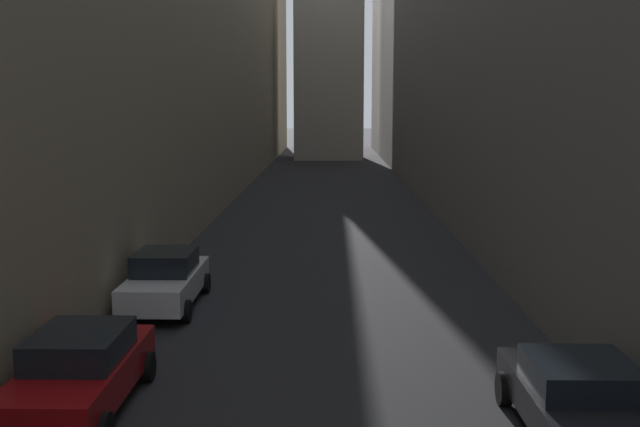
# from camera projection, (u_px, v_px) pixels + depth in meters

# --- Properties ---
(ground_plane) EXTENTS (264.00, 264.00, 0.00)m
(ground_plane) POSITION_uv_depth(u_px,v_px,m) (327.00, 203.00, 43.33)
(ground_plane) COLOR #232326
(building_block_left) EXTENTS (14.43, 108.00, 20.42)m
(building_block_left) POSITION_uv_depth(u_px,v_px,m) (109.00, 25.00, 44.02)
(building_block_left) COLOR gray
(building_block_left) RESTS_ON ground
(building_block_right) EXTENTS (13.09, 108.00, 20.92)m
(building_block_right) POSITION_uv_depth(u_px,v_px,m) (536.00, 19.00, 43.64)
(building_block_right) COLOR slate
(building_block_right) RESTS_ON ground
(parked_car_left_third) EXTENTS (1.94, 4.51, 1.52)m
(parked_car_left_third) POSITION_uv_depth(u_px,v_px,m) (80.00, 371.00, 13.92)
(parked_car_left_third) COLOR maroon
(parked_car_left_third) RESTS_ON ground
(parked_car_left_far) EXTENTS (1.93, 4.57, 1.58)m
(parked_car_left_far) POSITION_uv_depth(u_px,v_px,m) (166.00, 279.00, 21.12)
(parked_car_left_far) COLOR silver
(parked_car_left_far) RESTS_ON ground
(parked_car_right_third) EXTENTS (2.04, 4.25, 1.40)m
(parked_car_right_third) POSITION_uv_depth(u_px,v_px,m) (579.00, 398.00, 12.76)
(parked_car_right_third) COLOR black
(parked_car_right_third) RESTS_ON ground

